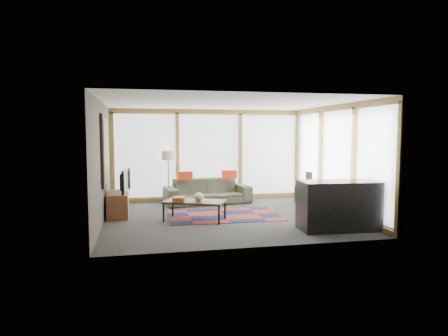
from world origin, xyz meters
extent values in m
plane|color=#323230|center=(0.00, 0.00, 0.00)|extent=(5.50, 5.50, 0.00)
cube|color=#474035|center=(-2.75, 0.00, 1.30)|extent=(0.04, 5.00, 2.60)
cube|color=#474035|center=(0.00, -2.50, 1.30)|extent=(5.50, 0.04, 2.60)
cube|color=silver|center=(0.00, 0.00, 2.60)|extent=(5.50, 5.00, 0.04)
cube|color=white|center=(0.00, 2.47, 1.30)|extent=(5.30, 0.02, 2.35)
cube|color=white|center=(2.72, 0.00, 1.30)|extent=(0.02, 4.80, 2.35)
cube|color=black|center=(-2.71, 0.30, 1.55)|extent=(0.05, 1.35, 1.55)
cube|color=gold|center=(-2.69, 0.30, 1.55)|extent=(0.02, 1.20, 1.40)
cube|color=maroon|center=(-0.05, 0.18, 0.01)|extent=(2.63, 1.73, 0.01)
imported|color=#353B2A|center=(-0.15, 1.85, 0.34)|extent=(2.42, 1.20, 0.68)
cube|color=red|center=(-0.77, 1.82, 0.79)|extent=(0.40, 0.12, 0.22)
cube|color=red|center=(0.46, 1.87, 0.79)|extent=(0.41, 0.14, 0.23)
cube|color=brown|center=(-1.14, -0.24, 0.49)|extent=(0.31, 0.36, 0.10)
ellipsoid|color=beige|center=(-0.70, -0.22, 0.53)|extent=(0.23, 0.23, 0.18)
ellipsoid|color=black|center=(2.46, 0.03, 0.53)|extent=(0.19, 0.19, 0.09)
ellipsoid|color=black|center=(2.44, 0.39, 0.53)|extent=(0.21, 0.21, 0.09)
cube|color=black|center=(2.56, 1.28, 0.68)|extent=(0.07, 0.30, 0.39)
cube|color=brown|center=(-2.47, 0.65, 0.28)|extent=(0.46, 1.10, 0.55)
imported|color=black|center=(-2.38, 0.64, 0.82)|extent=(0.25, 0.95, 0.54)
cube|color=black|center=(1.91, -1.63, 0.49)|extent=(1.59, 0.82, 0.98)
camera|label=1|loc=(-1.96, -8.85, 1.93)|focal=32.00mm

